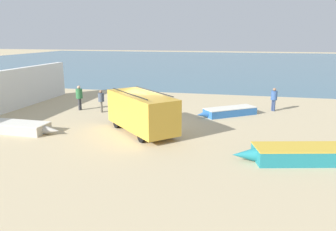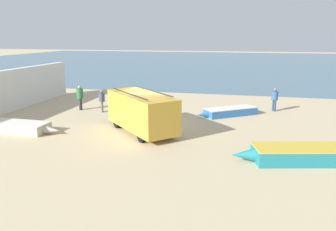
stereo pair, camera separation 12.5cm
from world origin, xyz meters
name	(u,v)px [view 1 (the left image)]	position (x,y,z in m)	size (l,w,h in m)	color
ground_plane	(148,126)	(0.00, 0.00, 0.00)	(200.00, 200.00, 0.00)	tan
sea_water	(217,62)	(0.00, 52.00, 0.00)	(120.00, 80.00, 0.01)	#477084
harbor_wall	(2,92)	(-11.05, 1.00, 1.50)	(0.50, 15.87, 3.00)	silver
parked_van	(141,111)	(0.03, -1.42, 1.22)	(5.08, 5.09, 2.34)	gold
fishing_rowboat_0	(15,127)	(-7.05, -3.03, 0.29)	(5.14, 1.50, 0.57)	#ADA89E
fishing_rowboat_1	(303,154)	(8.28, -4.17, 0.34)	(5.72, 2.57, 0.68)	#1E757F
fishing_rowboat_2	(228,112)	(4.67, 3.79, 0.27)	(4.12, 3.35, 0.54)	#2D66AD
fisherman_0	(79,95)	(-6.17, 3.06, 1.09)	(0.48, 0.48, 1.82)	#38383D
fisherman_1	(274,97)	(7.83, 5.92, 1.02)	(0.45, 0.45, 1.71)	navy
fisherman_2	(101,99)	(-4.30, 2.75, 0.96)	(0.42, 0.42, 1.61)	#5B564C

